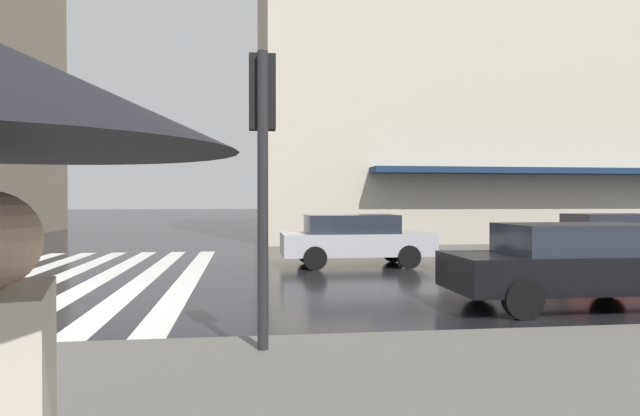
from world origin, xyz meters
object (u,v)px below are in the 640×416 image
Objects in this scene: traffic_signal_post at (262,136)px; car_red at (616,236)px; car_black at (572,263)px; car_silver at (355,238)px.

traffic_signal_post is 0.81× the size of car_red.
car_red is 1.00× the size of car_black.
car_black is at bearing 140.66° from car_red.
traffic_signal_post reaches higher than car_red.
car_red is at bearing -49.59° from traffic_signal_post.
traffic_signal_post reaches higher than car_silver.
car_black is (2.53, -5.28, -1.78)m from traffic_signal_post.
traffic_signal_post is 14.05m from car_red.
car_silver is at bearing 90.00° from car_red.
car_black is at bearing -159.21° from car_silver.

